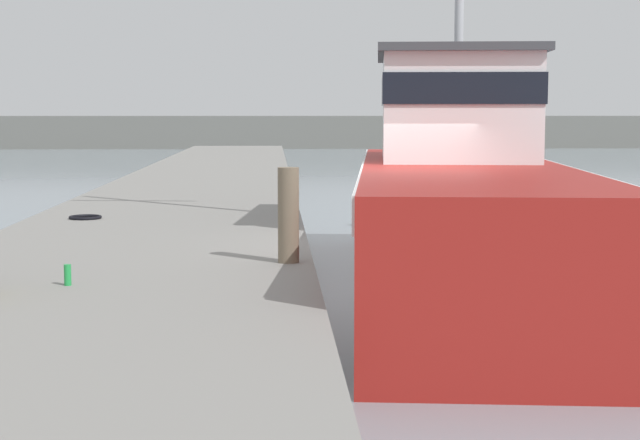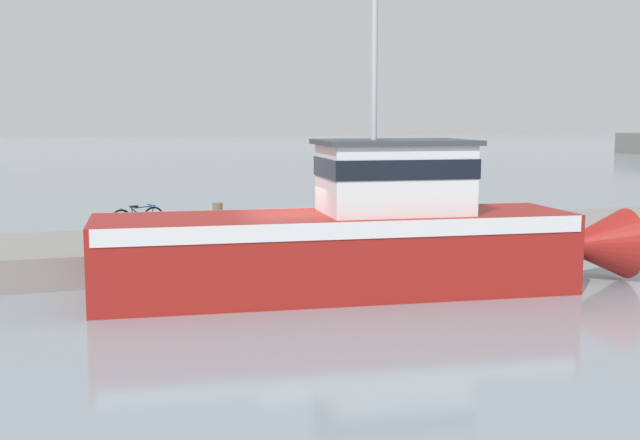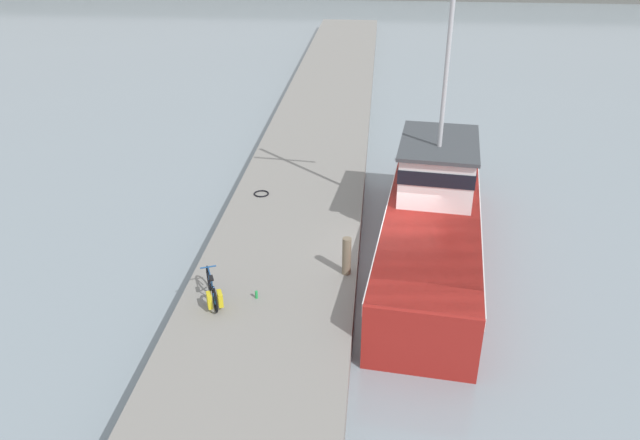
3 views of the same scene
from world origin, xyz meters
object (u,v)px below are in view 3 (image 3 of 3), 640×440
mooring_post (347,256)px  water_bottle_by_bike (256,295)px  bicycle_touring (213,291)px  fishing_boat_main (433,213)px

mooring_post → water_bottle_by_bike: bearing=-147.9°
bicycle_touring → water_bottle_by_bike: (1.12, 0.32, -0.25)m
bicycle_touring → mooring_post: (3.50, 1.82, 0.22)m
fishing_boat_main → bicycle_touring: fishing_boat_main is taller
fishing_boat_main → bicycle_touring: size_ratio=8.15×
fishing_boat_main → water_bottle_by_bike: 6.78m
mooring_post → water_bottle_by_bike: mooring_post is taller
fishing_boat_main → water_bottle_by_bike: size_ratio=59.87×
mooring_post → water_bottle_by_bike: 2.85m
fishing_boat_main → mooring_post: 4.03m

